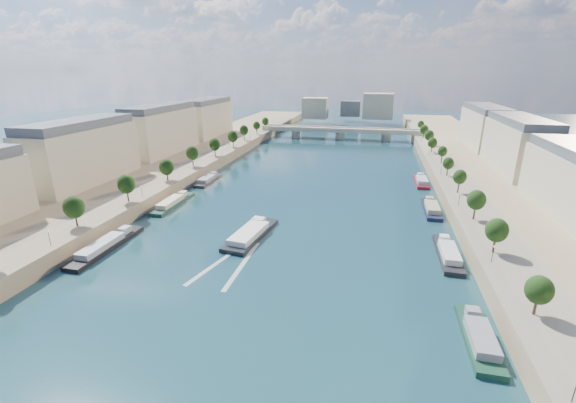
% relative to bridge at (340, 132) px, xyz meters
% --- Properties ---
extents(ground, '(700.00, 700.00, 0.00)m').
position_rel_bridge_xyz_m(ground, '(0.00, -133.24, -5.08)').
color(ground, '#0B2232').
rests_on(ground, ground).
extents(quay_left, '(44.00, 520.00, 5.00)m').
position_rel_bridge_xyz_m(quay_left, '(-72.00, -133.24, -2.58)').
color(quay_left, '#9E8460').
rests_on(quay_left, ground).
extents(quay_right, '(44.00, 520.00, 5.00)m').
position_rel_bridge_xyz_m(quay_right, '(72.00, -133.24, -2.58)').
color(quay_right, '#9E8460').
rests_on(quay_right, ground).
extents(pave_left, '(14.00, 520.00, 0.10)m').
position_rel_bridge_xyz_m(pave_left, '(-57.00, -133.24, -0.03)').
color(pave_left, gray).
rests_on(pave_left, quay_left).
extents(pave_right, '(14.00, 520.00, 0.10)m').
position_rel_bridge_xyz_m(pave_right, '(57.00, -133.24, -0.03)').
color(pave_right, gray).
rests_on(pave_right, quay_right).
extents(trees_left, '(4.80, 268.80, 8.26)m').
position_rel_bridge_xyz_m(trees_left, '(-55.00, -131.24, 5.39)').
color(trees_left, '#382B1E').
rests_on(trees_left, ground).
extents(trees_right, '(4.80, 268.80, 8.26)m').
position_rel_bridge_xyz_m(trees_right, '(55.00, -123.24, 5.39)').
color(trees_right, '#382B1E').
rests_on(trees_right, ground).
extents(lamps_left, '(0.36, 200.36, 4.28)m').
position_rel_bridge_xyz_m(lamps_left, '(-52.50, -143.24, 2.70)').
color(lamps_left, black).
rests_on(lamps_left, ground).
extents(lamps_right, '(0.36, 200.36, 4.28)m').
position_rel_bridge_xyz_m(lamps_right, '(52.50, -128.24, 2.70)').
color(lamps_right, black).
rests_on(lamps_right, ground).
extents(buildings_left, '(16.00, 226.00, 23.20)m').
position_rel_bridge_xyz_m(buildings_left, '(-85.00, -121.24, 11.37)').
color(buildings_left, '#BBB08F').
rests_on(buildings_left, ground).
extents(buildings_right, '(16.00, 226.00, 23.20)m').
position_rel_bridge_xyz_m(buildings_right, '(85.00, -121.24, 11.37)').
color(buildings_right, '#BBB08F').
rests_on(buildings_right, ground).
extents(skyline, '(79.00, 42.00, 22.00)m').
position_rel_bridge_xyz_m(skyline, '(3.19, 86.28, 9.57)').
color(skyline, '#BBB08F').
rests_on(skyline, ground).
extents(bridge, '(112.00, 12.00, 8.15)m').
position_rel_bridge_xyz_m(bridge, '(0.00, 0.00, 0.00)').
color(bridge, '#C1B79E').
rests_on(bridge, ground).
extents(tour_barge, '(10.32, 26.11, 3.62)m').
position_rel_bridge_xyz_m(tour_barge, '(-9.17, -176.25, -4.17)').
color(tour_barge, black).
rests_on(tour_barge, ground).
extents(wake, '(10.75, 26.00, 0.04)m').
position_rel_bridge_xyz_m(wake, '(-9.17, -192.91, -5.06)').
color(wake, silver).
rests_on(wake, ground).
extents(moored_barges_left, '(5.00, 151.42, 3.60)m').
position_rel_bridge_xyz_m(moored_barges_left, '(-45.50, -182.66, -4.24)').
color(moored_barges_left, '#1B253D').
rests_on(moored_barges_left, ground).
extents(moored_barges_right, '(5.00, 160.35, 3.60)m').
position_rel_bridge_xyz_m(moored_barges_right, '(45.50, -177.71, -4.24)').
color(moored_barges_right, black).
rests_on(moored_barges_right, ground).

